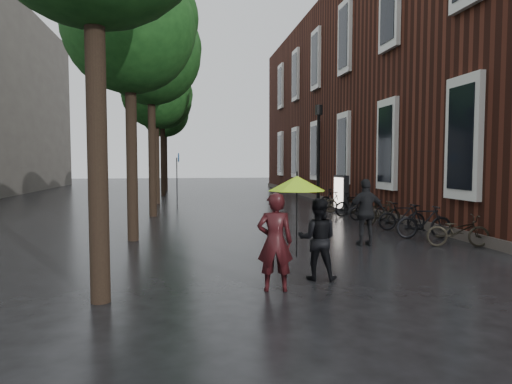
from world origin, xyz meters
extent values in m
plane|color=black|center=(0.00, 0.00, 0.00)|extent=(120.00, 120.00, 0.00)
cube|color=#38160F|center=(10.50, 19.50, 6.00)|extent=(10.00, 33.00, 12.00)
cube|color=silver|center=(5.45, 5.50, 3.00)|extent=(0.25, 1.60, 3.60)
cube|color=black|center=(5.35, 5.50, 3.00)|extent=(0.10, 1.20, 3.00)
cube|color=silver|center=(5.45, 10.50, 3.00)|extent=(0.25, 1.60, 3.60)
cube|color=black|center=(5.35, 10.50, 3.00)|extent=(0.10, 1.20, 3.00)
cube|color=silver|center=(5.45, 10.50, 8.50)|extent=(0.25, 1.60, 3.60)
cube|color=black|center=(5.35, 10.50, 8.50)|extent=(0.10, 1.20, 3.00)
cube|color=silver|center=(5.45, 15.50, 3.00)|extent=(0.25, 1.60, 3.60)
cube|color=black|center=(5.35, 15.50, 3.00)|extent=(0.10, 1.20, 3.00)
cube|color=silver|center=(5.45, 15.50, 8.50)|extent=(0.25, 1.60, 3.60)
cube|color=black|center=(5.35, 15.50, 8.50)|extent=(0.10, 1.20, 3.00)
cube|color=silver|center=(5.45, 20.50, 3.00)|extent=(0.25, 1.60, 3.60)
cube|color=black|center=(5.35, 20.50, 3.00)|extent=(0.10, 1.20, 3.00)
cube|color=silver|center=(5.45, 20.50, 8.50)|extent=(0.25, 1.60, 3.60)
cube|color=black|center=(5.35, 20.50, 8.50)|extent=(0.10, 1.20, 3.00)
cube|color=silver|center=(5.45, 25.50, 3.00)|extent=(0.25, 1.60, 3.60)
cube|color=black|center=(5.35, 25.50, 3.00)|extent=(0.10, 1.20, 3.00)
cube|color=silver|center=(5.45, 25.50, 8.50)|extent=(0.25, 1.60, 3.60)
cube|color=black|center=(5.35, 25.50, 8.50)|extent=(0.10, 1.20, 3.00)
cube|color=silver|center=(5.45, 30.50, 3.00)|extent=(0.25, 1.60, 3.60)
cube|color=black|center=(5.35, 30.50, 3.00)|extent=(0.10, 1.20, 3.00)
cube|color=silver|center=(5.45, 30.50, 8.50)|extent=(0.25, 1.60, 3.60)
cube|color=black|center=(5.35, 30.50, 8.50)|extent=(0.10, 1.20, 3.00)
cube|color=#3F3833|center=(5.60, 19.50, 0.15)|extent=(0.40, 33.00, 0.30)
cylinder|color=black|center=(-4.00, 1.00, 2.34)|extent=(0.32, 0.32, 4.68)
cylinder|color=black|center=(-4.10, 7.00, 2.25)|extent=(0.32, 0.32, 4.51)
cylinder|color=black|center=(-3.90, 13.00, 2.48)|extent=(0.32, 0.32, 4.95)
cylinder|color=black|center=(-4.05, 19.00, 2.20)|extent=(0.32, 0.32, 4.40)
cylinder|color=black|center=(-3.95, 25.00, 2.39)|extent=(0.32, 0.32, 4.79)
cylinder|color=black|center=(-4.00, 31.00, 2.28)|extent=(0.32, 0.32, 4.57)
imported|color=black|center=(-1.04, 1.20, 0.88)|extent=(0.69, 0.51, 1.76)
imported|color=black|center=(-0.06, 1.86, 0.80)|extent=(0.92, 0.81, 1.59)
cylinder|color=black|center=(-0.58, 1.47, 1.22)|extent=(0.02, 0.02, 1.37)
cone|color=#A0E317|center=(-0.58, 1.47, 1.91)|extent=(1.08, 1.08, 0.27)
cylinder|color=black|center=(-0.58, 1.47, 2.09)|extent=(0.02, 0.02, 0.08)
imported|color=black|center=(2.32, 5.13, 0.92)|extent=(1.09, 0.48, 1.84)
imported|color=black|center=(4.72, 4.57, 0.44)|extent=(1.76, 0.93, 0.88)
imported|color=black|center=(4.51, 5.94, 0.51)|extent=(1.74, 0.65, 1.02)
imported|color=black|center=(4.62, 7.59, 0.47)|extent=(1.62, 0.73, 0.94)
imported|color=black|center=(4.50, 8.94, 0.46)|extent=(1.52, 0.45, 0.91)
imported|color=black|center=(4.63, 10.35, 0.41)|extent=(1.60, 0.64, 0.83)
imported|color=black|center=(4.42, 11.63, 0.50)|extent=(1.73, 0.85, 1.00)
imported|color=black|center=(4.48, 13.11, 0.47)|extent=(1.62, 0.66, 0.95)
imported|color=black|center=(4.72, 14.78, 0.49)|extent=(1.68, 0.75, 0.97)
cube|color=black|center=(4.48, 13.12, 0.85)|extent=(0.23, 1.13, 1.70)
cube|color=white|center=(4.35, 13.12, 0.90)|extent=(0.04, 0.95, 1.39)
cylinder|color=black|center=(2.26, 9.43, 2.04)|extent=(0.12, 0.12, 4.08)
cube|color=black|center=(2.26, 9.43, 4.18)|extent=(0.22, 0.22, 0.36)
sphere|color=#FFE5B2|center=(2.26, 9.43, 4.18)|extent=(0.18, 0.18, 0.18)
cylinder|color=#262628|center=(-2.95, 18.53, 1.27)|extent=(0.06, 0.06, 2.54)
cylinder|color=navy|center=(-2.85, 18.53, 2.54)|extent=(0.03, 0.51, 0.51)
camera|label=1|loc=(-2.65, -6.66, 2.30)|focal=32.00mm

